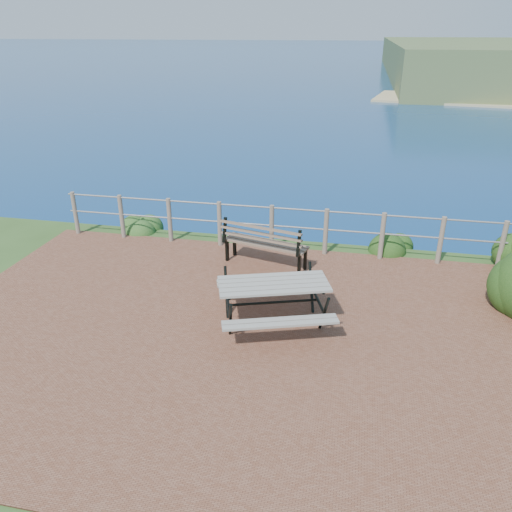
{
  "coord_description": "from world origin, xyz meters",
  "views": [
    {
      "loc": [
        1.69,
        -6.44,
        4.4
      ],
      "look_at": [
        0.07,
        1.37,
        0.75
      ],
      "focal_mm": 35.0,
      "sensor_mm": 36.0,
      "label": 1
    }
  ],
  "objects": [
    {
      "name": "ocean",
      "position": [
        0.0,
        200.0,
        0.0
      ],
      "size": [
        1200.0,
        1200.0,
        0.0
      ],
      "primitive_type": "plane",
      "color": "navy",
      "rests_on": "ground"
    },
    {
      "name": "ground",
      "position": [
        0.0,
        0.0,
        0.0
      ],
      "size": [
        10.0,
        7.0,
        0.12
      ],
      "primitive_type": "cube",
      "color": "brown",
      "rests_on": "ground"
    },
    {
      "name": "picnic_table",
      "position": [
        0.55,
        0.43,
        0.47
      ],
      "size": [
        1.87,
        1.44,
        0.73
      ],
      "rotation": [
        0.0,
        0.0,
        0.33
      ],
      "color": "gray",
      "rests_on": "ground"
    },
    {
      "name": "park_bench",
      "position": [
        0.02,
        2.55,
        0.64
      ],
      "size": [
        1.77,
        0.84,
        0.97
      ],
      "rotation": [
        0.0,
        0.0,
        -0.25
      ],
      "color": "brown",
      "rests_on": "ground"
    },
    {
      "name": "shrub_lip_west",
      "position": [
        -3.33,
        3.94,
        0.0
      ],
      "size": [
        0.8,
        0.8,
        0.56
      ],
      "primitive_type": "ellipsoid",
      "color": "#285A21",
      "rests_on": "ground"
    },
    {
      "name": "safety_railing",
      "position": [
        0.0,
        3.35,
        0.57
      ],
      "size": [
        9.4,
        0.1,
        1.0
      ],
      "color": "#6B5B4C",
      "rests_on": "ground"
    },
    {
      "name": "shrub_lip_east",
      "position": [
        2.56,
        4.03,
        0.0
      ],
      "size": [
        0.81,
        0.81,
        0.57
      ],
      "primitive_type": "ellipsoid",
      "color": "#183C12",
      "rests_on": "ground"
    }
  ]
}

